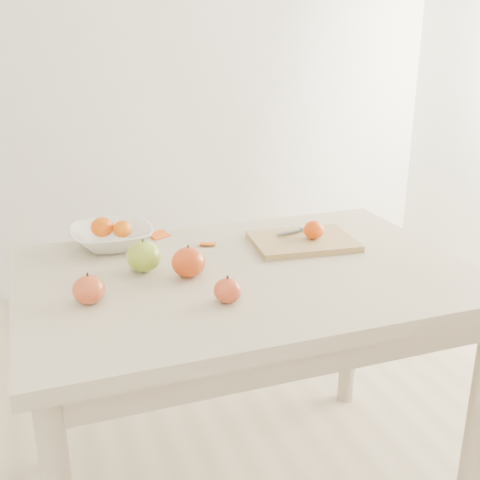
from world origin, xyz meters
name	(u,v)px	position (x,y,z in m)	size (l,w,h in m)	color
table	(246,304)	(0.00, 0.00, 0.65)	(1.20, 0.80, 0.75)	#C7B596
cutting_board	(303,241)	(0.23, 0.13, 0.76)	(0.30, 0.22, 0.02)	tan
board_tangerine	(314,230)	(0.26, 0.12, 0.80)	(0.06, 0.06, 0.05)	#DC4007
fruit_bowl	(112,237)	(-0.31, 0.31, 0.78)	(0.24, 0.24, 0.06)	white
bowl_tangerine_near	(102,227)	(-0.34, 0.32, 0.81)	(0.07, 0.07, 0.06)	#CA5007
bowl_tangerine_far	(122,229)	(-0.28, 0.30, 0.81)	(0.06, 0.06, 0.05)	orange
orange_peel_a	(159,236)	(-0.16, 0.35, 0.75)	(0.06, 0.04, 0.00)	#D54E0F
orange_peel_b	(208,245)	(-0.04, 0.22, 0.75)	(0.04, 0.04, 0.00)	#C44B0D
paring_knife	(307,228)	(0.28, 0.21, 0.78)	(0.17, 0.06, 0.01)	white
apple_green	(144,256)	(-0.26, 0.09, 0.79)	(0.09, 0.09, 0.08)	olive
apple_red_b	(189,262)	(-0.16, 0.01, 0.79)	(0.09, 0.09, 0.08)	#9A0D0C
apple_red_e	(228,291)	(-0.11, -0.17, 0.78)	(0.07, 0.07, 0.06)	maroon
apple_red_d	(89,290)	(-0.42, -0.06, 0.78)	(0.08, 0.08, 0.07)	maroon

